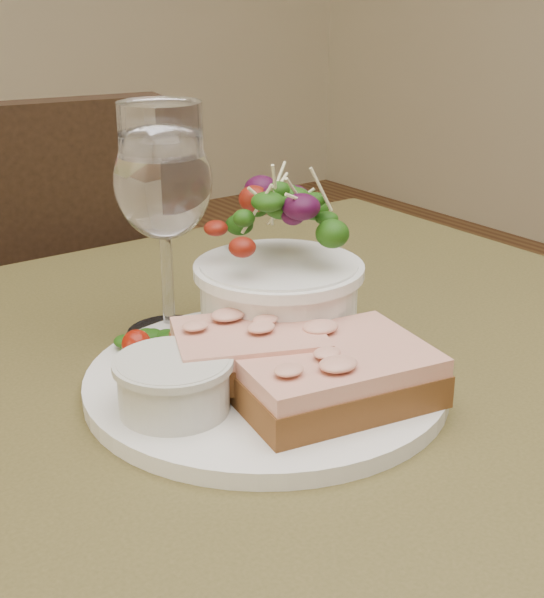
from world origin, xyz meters
TOP-DOWN VIEW (x-y plane):
  - cafe_table at (0.00, 0.00)m, footprint 0.80×0.80m
  - chair_far at (-0.04, 0.66)m, footprint 0.48×0.48m
  - dinner_plate at (-0.01, 0.02)m, footprint 0.26×0.26m
  - sandwich_front at (0.00, -0.03)m, footprint 0.14×0.12m
  - sandwich_back at (-0.03, 0.02)m, footprint 0.12×0.11m
  - ramekin at (-0.09, 0.01)m, footprint 0.07×0.07m
  - salad_bowl at (0.03, 0.07)m, footprint 0.12×0.12m
  - garnish at (-0.07, 0.11)m, footprint 0.05×0.04m
  - wine_glass at (-0.02, 0.15)m, footprint 0.08×0.08m

SIDE VIEW (x-z plane):
  - chair_far at x=-0.04m, z-range -0.16..0.74m
  - cafe_table at x=0.00m, z-range 0.27..1.02m
  - dinner_plate at x=-0.01m, z-range 0.75..0.76m
  - garnish at x=-0.07m, z-range 0.76..0.78m
  - sandwich_front at x=0.00m, z-range 0.76..0.80m
  - ramekin at x=-0.09m, z-range 0.76..0.80m
  - sandwich_back at x=-0.03m, z-range 0.77..0.80m
  - salad_bowl at x=0.03m, z-range 0.76..0.88m
  - wine_glass at x=-0.02m, z-range 0.79..0.96m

